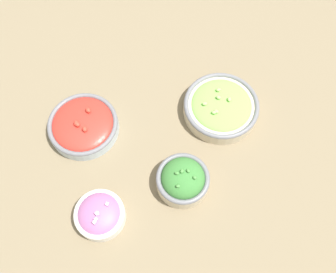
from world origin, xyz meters
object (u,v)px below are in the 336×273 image
Objects in this scene: bowl_lettuce at (221,107)px; bowl_red_onion at (100,214)px; bowl_cherry_tomatoes at (83,125)px; bowl_broccoli at (183,179)px.

bowl_red_onion is at bearing 17.60° from bowl_lettuce.
bowl_cherry_tomatoes is 1.41× the size of bowl_broccoli.
bowl_broccoli is at bearing 123.29° from bowl_cherry_tomatoes.
bowl_broccoli is at bearing 36.62° from bowl_lettuce.
bowl_lettuce is at bearing 162.21° from bowl_cherry_tomatoes.
bowl_red_onion reaches higher than bowl_lettuce.
bowl_red_onion is (0.20, -0.01, -0.01)m from bowl_broccoli.
bowl_lettuce is (-0.34, 0.11, 0.00)m from bowl_cherry_tomatoes.
bowl_cherry_tomatoes is 1.54× the size of bowl_red_onion.
bowl_broccoli is 1.09× the size of bowl_red_onion.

